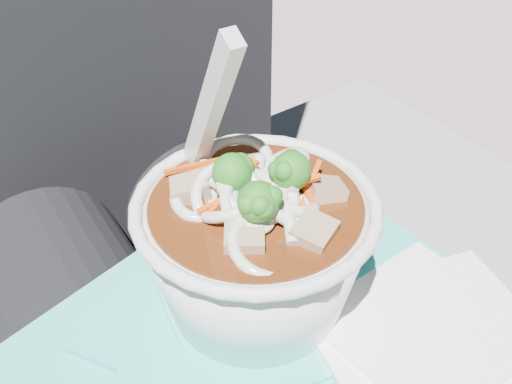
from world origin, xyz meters
TOP-DOWN VIEW (x-y plane):
  - person_body at (-0.00, 0.09)m, footprint 0.34×0.94m
  - plastic_bag at (0.01, -0.04)m, footprint 0.34×0.33m
  - napkins at (0.10, -0.09)m, footprint 0.17×0.17m
  - udon_bowl at (0.02, 0.00)m, footprint 0.17×0.17m

SIDE VIEW (x-z plane):
  - person_body at x=0.00m, z-range 0.06..1.08m
  - plastic_bag at x=0.01m, z-range 0.63..0.64m
  - napkins at x=0.10m, z-range 0.64..0.65m
  - udon_bowl at x=0.02m, z-range 0.60..0.80m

